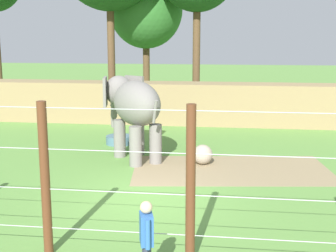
% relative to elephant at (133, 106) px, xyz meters
% --- Properties ---
extents(ground_plane, '(120.00, 120.00, 0.00)m').
position_rel_elephant_xyz_m(ground_plane, '(1.25, -4.34, -1.96)').
color(ground_plane, '#609342').
extents(dirt_patch, '(7.05, 4.41, 0.01)m').
position_rel_elephant_xyz_m(dirt_patch, '(3.60, -1.09, -1.96)').
color(dirt_patch, '#937F5B').
rests_on(dirt_patch, ground).
extents(embankment_wall, '(36.00, 1.80, 2.09)m').
position_rel_elephant_xyz_m(embankment_wall, '(1.25, 7.16, -0.92)').
color(embankment_wall, '#997F56').
rests_on(embankment_wall, ground).
extents(elephant, '(3.04, 3.54, 2.97)m').
position_rel_elephant_xyz_m(elephant, '(0.00, 0.00, 0.00)').
color(elephant, gray).
rests_on(elephant, ground).
extents(enrichment_ball, '(0.70, 0.70, 0.70)m').
position_rel_elephant_xyz_m(enrichment_ball, '(2.59, -0.52, -1.61)').
color(enrichment_ball, tan).
rests_on(enrichment_ball, ground).
extents(cable_fence, '(10.86, 0.19, 3.24)m').
position_rel_elephant_xyz_m(cable_fence, '(1.26, -7.84, -0.34)').
color(cable_fence, brown).
rests_on(cable_fence, ground).
extents(zookeeper, '(0.32, 0.57, 1.67)m').
position_rel_elephant_xyz_m(zookeeper, '(2.08, -8.95, -1.04)').
color(zookeeper, '#33384C').
rests_on(zookeeper, ground).
extents(water_tub, '(1.10, 1.10, 0.35)m').
position_rel_elephant_xyz_m(water_tub, '(-1.07, 2.14, -1.78)').
color(water_tub, slate).
rests_on(water_tub, ground).
extents(tree_behind_wall, '(4.70, 4.70, 8.55)m').
position_rel_elephant_xyz_m(tree_behind_wall, '(-1.95, 13.75, 4.09)').
color(tree_behind_wall, brown).
rests_on(tree_behind_wall, ground).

